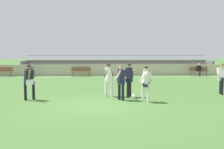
# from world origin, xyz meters

# --- Properties ---
(ground_plane) EXTENTS (160.00, 160.00, 0.00)m
(ground_plane) POSITION_xyz_m (0.00, 0.00, 0.00)
(ground_plane) COLOR #477033
(field_line_sideline) EXTENTS (44.00, 0.12, 0.01)m
(field_line_sideline) POSITION_xyz_m (0.00, 12.47, 0.00)
(field_line_sideline) COLOR white
(field_line_sideline) RESTS_ON ground
(sideline_wall) EXTENTS (48.00, 0.16, 1.08)m
(sideline_wall) POSITION_xyz_m (0.00, 14.03, 0.54)
(sideline_wall) COLOR beige
(sideline_wall) RESTS_ON ground
(bleacher_stand) EXTENTS (20.05, 2.49, 1.98)m
(bleacher_stand) POSITION_xyz_m (2.01, 16.30, 0.80)
(bleacher_stand) COLOR #897051
(bleacher_stand) RESTS_ON ground
(bench_centre_sideline) EXTENTS (1.80, 0.40, 0.90)m
(bench_centre_sideline) POSITION_xyz_m (-1.73, 13.00, 0.55)
(bench_centre_sideline) COLOR brown
(bench_centre_sideline) RESTS_ON ground
(bench_near_wall_gap) EXTENTS (1.80, 0.40, 0.90)m
(bench_near_wall_gap) POSITION_xyz_m (9.49, 13.00, 0.55)
(bench_near_wall_gap) COLOR brown
(bench_near_wall_gap) RESTS_ON ground
(bench_far_left) EXTENTS (1.80, 0.40, 0.90)m
(bench_far_left) POSITION_xyz_m (-8.97, 13.00, 0.55)
(bench_far_left) COLOR brown
(bench_far_left) RESTS_ON ground
(trash_bin) EXTENTS (0.47, 0.47, 0.93)m
(trash_bin) POSITION_xyz_m (-6.48, 13.17, 0.46)
(trash_bin) COLOR #3D424C
(trash_bin) RESTS_ON ground
(spectator_seated) EXTENTS (0.36, 0.42, 1.21)m
(spectator_seated) POSITION_xyz_m (9.49, 12.89, 0.70)
(spectator_seated) COLOR #2D2D38
(spectator_seated) RESTS_ON ground
(player_dark_dropping_back) EXTENTS (0.49, 0.51, 1.68)m
(player_dark_dropping_back) POSITION_xyz_m (1.56, 1.96, 1.00)
(player_dark_dropping_back) COLOR black
(player_dark_dropping_back) RESTS_ON ground
(player_dark_overlapping) EXTENTS (0.61, 0.47, 1.67)m
(player_dark_overlapping) POSITION_xyz_m (1.10, 1.17, 1.00)
(player_dark_overlapping) COLOR black
(player_dark_overlapping) RESTS_ON ground
(player_dark_wide_right) EXTENTS (0.51, 0.67, 1.66)m
(player_dark_wide_right) POSITION_xyz_m (-3.20, 1.39, 0.99)
(player_dark_wide_right) COLOR black
(player_dark_wide_right) RESTS_ON ground
(player_white_on_ball) EXTENTS (0.57, 0.44, 1.70)m
(player_white_on_ball) POSITION_xyz_m (0.55, 2.19, 1.01)
(player_white_on_ball) COLOR white
(player_white_on_ball) RESTS_ON ground
(player_white_pressing_high) EXTENTS (0.58, 0.54, 1.67)m
(player_white_pressing_high) POSITION_xyz_m (6.60, 2.59, 0.99)
(player_white_pressing_high) COLOR black
(player_white_pressing_high) RESTS_ON ground
(player_white_deep_cover) EXTENTS (0.65, 0.47, 1.61)m
(player_white_deep_cover) POSITION_xyz_m (2.18, 0.72, 0.95)
(player_white_deep_cover) COLOR white
(player_white_deep_cover) RESTS_ON ground
(soccer_ball) EXTENTS (0.22, 0.22, 0.22)m
(soccer_ball) POSITION_xyz_m (1.75, 1.50, 0.11)
(soccer_ball) COLOR white
(soccer_ball) RESTS_ON ground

